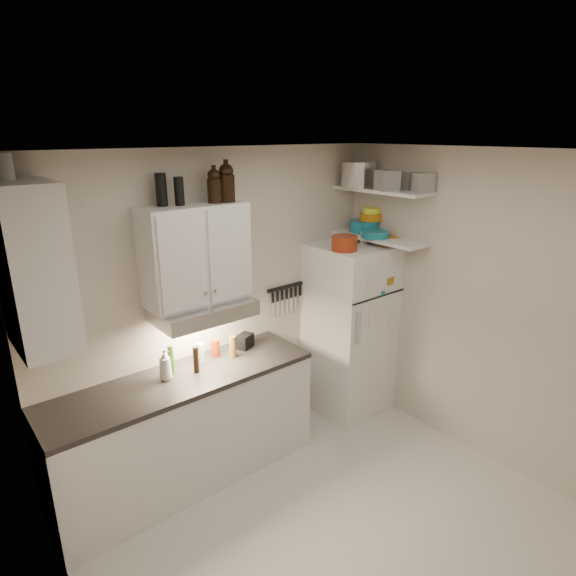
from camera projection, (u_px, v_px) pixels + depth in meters
floor at (341, 534)px, 3.41m from camera, size 3.20×3.00×0.02m
ceiling at (358, 151)px, 2.60m from camera, size 3.20×3.00×0.02m
back_wall at (220, 304)px, 4.11m from camera, size 3.20×0.02×2.60m
left_wall at (83, 482)px, 2.03m from camera, size 0.02×3.00×2.60m
right_wall at (484, 311)px, 3.97m from camera, size 0.02×3.00×2.60m
base_cabinet at (186, 431)px, 3.82m from camera, size 2.10×0.60×0.88m
countertop at (182, 380)px, 3.68m from camera, size 2.10×0.62×0.04m
upper_cabinet at (196, 254)px, 3.64m from camera, size 0.80×0.33×0.75m
side_cabinet at (34, 267)px, 2.82m from camera, size 0.33×0.55×1.00m
range_hood at (203, 310)px, 3.73m from camera, size 0.76×0.46×0.12m
fridge at (350, 329)px, 4.75m from camera, size 0.70×0.68×1.70m
shelf_hi at (382, 190)px, 4.35m from camera, size 0.30×0.95×0.03m
shelf_lo at (379, 238)px, 4.49m from camera, size 0.30×0.95×0.03m
knife_strip at (286, 287)px, 4.51m from camera, size 0.42×0.02×0.03m
dutch_oven at (345, 243)px, 4.26m from camera, size 0.26×0.26×0.13m
book_stack at (386, 240)px, 4.51m from camera, size 0.26×0.28×0.08m
spice_jar at (364, 238)px, 4.53m from camera, size 0.08×0.08×0.11m
stock_pot at (358, 174)px, 4.46m from camera, size 0.40×0.40×0.23m
tin_a at (387, 180)px, 4.20m from camera, size 0.21×0.20×0.17m
tin_b at (422, 182)px, 4.10m from camera, size 0.21×0.21×0.16m
bowl_teal at (364, 226)px, 4.68m from camera, size 0.28×0.28×0.11m
bowl_orange at (371, 217)px, 4.66m from camera, size 0.22×0.22×0.07m
bowl_yellow at (372, 210)px, 4.64m from camera, size 0.18×0.18×0.06m
plates at (375, 234)px, 4.44m from camera, size 0.33×0.33×0.06m
growler_a at (214, 185)px, 3.56m from camera, size 0.14×0.14×0.26m
growler_b at (227, 182)px, 3.60m from camera, size 0.14×0.14×0.29m
thermos_a at (179, 191)px, 3.45m from camera, size 0.07×0.07×0.20m
thermos_b at (161, 190)px, 3.40m from camera, size 0.08×0.08×0.23m
side_jar at (3, 167)px, 2.67m from camera, size 0.15×0.15×0.15m
soap_bottle at (165, 363)px, 3.61m from camera, size 0.13×0.13×0.27m
pepper_mill at (233, 347)px, 3.98m from camera, size 0.06×0.06×0.19m
oil_bottle at (171, 360)px, 3.70m from camera, size 0.05×0.05×0.23m
vinegar_bottle at (196, 360)px, 3.72m from camera, size 0.06×0.06×0.22m
clear_bottle at (201, 353)px, 3.88m from camera, size 0.06×0.06×0.17m
red_jar at (215, 348)px, 4.00m from camera, size 0.09×0.09×0.15m
caddy at (245, 341)px, 4.16m from camera, size 0.17×0.15×0.12m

